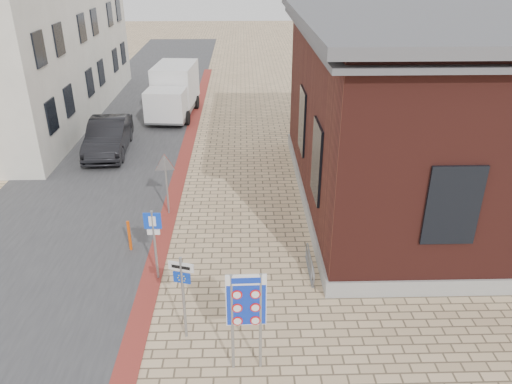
# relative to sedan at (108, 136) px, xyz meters

# --- Properties ---
(ground) EXTENTS (120.00, 120.00, 0.00)m
(ground) POSITION_rel_sedan_xyz_m (5.56, -12.14, -0.79)
(ground) COLOR tan
(ground) RESTS_ON ground
(road_strip) EXTENTS (7.00, 60.00, 0.02)m
(road_strip) POSITION_rel_sedan_xyz_m (0.06, 2.86, -0.78)
(road_strip) COLOR #38383A
(road_strip) RESTS_ON ground
(curb_strip) EXTENTS (0.60, 40.00, 0.02)m
(curb_strip) POSITION_rel_sedan_xyz_m (3.56, -2.14, -0.77)
(curb_strip) COLOR maroon
(curb_strip) RESTS_ON ground
(brick_building) EXTENTS (13.00, 13.00, 6.80)m
(brick_building) POSITION_rel_sedan_xyz_m (14.55, -5.14, 2.70)
(brick_building) COLOR gray
(brick_building) RESTS_ON ground
(townhouse_mid) EXTENTS (7.40, 6.40, 9.10)m
(townhouse_mid) POSITION_rel_sedan_xyz_m (-5.44, 5.86, 3.78)
(townhouse_mid) COLOR beige
(townhouse_mid) RESTS_ON ground
(townhouse_far) EXTENTS (7.40, 6.40, 8.30)m
(townhouse_far) POSITION_rel_sedan_xyz_m (-5.44, 11.86, 3.38)
(townhouse_far) COLOR beige
(townhouse_far) RESTS_ON ground
(bike_rack) EXTENTS (0.08, 1.80, 0.60)m
(bike_rack) POSITION_rel_sedan_xyz_m (8.21, -9.94, -0.52)
(bike_rack) COLOR slate
(bike_rack) RESTS_ON ground
(sedan) EXTENTS (2.00, 4.88, 1.57)m
(sedan) POSITION_rel_sedan_xyz_m (0.00, 0.00, 0.00)
(sedan) COLOR black
(sedan) RESTS_ON ground
(box_truck) EXTENTS (2.60, 5.45, 2.77)m
(box_truck) POSITION_rel_sedan_xyz_m (2.37, 5.74, 0.64)
(box_truck) COLOR slate
(box_truck) RESTS_ON ground
(border_sign) EXTENTS (0.87, 0.08, 2.56)m
(border_sign) POSITION_rel_sedan_xyz_m (6.30, -13.64, 1.04)
(border_sign) COLOR gray
(border_sign) RESTS_ON ground
(essen_sign) EXTENTS (0.61, 0.22, 2.31)m
(essen_sign) POSITION_rel_sedan_xyz_m (4.82, -12.60, 0.73)
(essen_sign) COLOR gray
(essen_sign) RESTS_ON ground
(parking_sign) EXTENTS (0.49, 0.07, 2.22)m
(parking_sign) POSITION_rel_sedan_xyz_m (3.76, -10.14, 0.70)
(parking_sign) COLOR gray
(parking_sign) RESTS_ON ground
(yield_sign) EXTENTS (0.81, 0.10, 2.27)m
(yield_sign) POSITION_rel_sedan_xyz_m (3.56, -6.18, 0.93)
(yield_sign) COLOR gray
(yield_sign) RESTS_ON ground
(bollard) EXTENTS (0.11, 0.11, 1.04)m
(bollard) POSITION_rel_sedan_xyz_m (2.66, -8.59, -0.27)
(bollard) COLOR #D74B0B
(bollard) RESTS_ON ground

